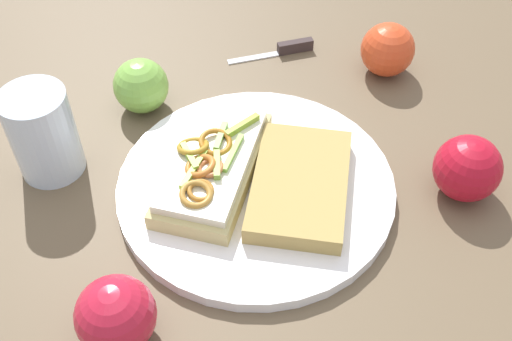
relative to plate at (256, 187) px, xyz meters
The scene contains 10 objects.
ground_plane 0.01m from the plate, ahead, with size 2.00×2.00×0.00m, color brown.
plate is the anchor object (origin of this frame).
sandwich 0.06m from the plate, 118.97° to the right, with size 0.21×0.17×0.04m.
bread_slice_side 0.05m from the plate, 59.48° to the left, with size 0.16×0.10×0.02m, color #AA8E4C.
apple_0 0.24m from the plate, 74.62° to the left, with size 0.08×0.08×0.08m, color #AE1022.
apple_1 0.21m from the plate, 150.57° to the right, with size 0.07×0.07×0.07m, color #78B244.
apple_2 0.22m from the plate, 50.82° to the right, with size 0.08×0.08×0.08m, color #B61A30.
apple_3 0.28m from the plate, 125.50° to the left, with size 0.07×0.07×0.07m, color #CE421F.
drinking_glass 0.25m from the plate, 114.79° to the right, with size 0.07×0.07×0.11m, color silver.
knife 0.26m from the plate, 155.32° to the left, with size 0.01×0.13×0.02m.
Camera 1 is at (0.45, -0.12, 0.54)m, focal length 43.53 mm.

